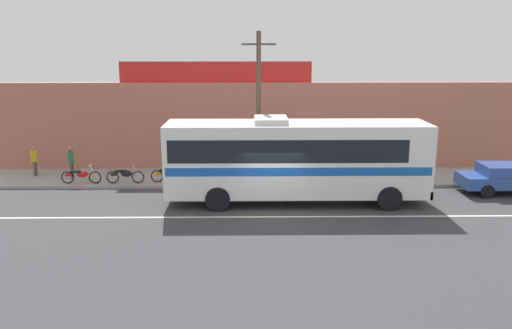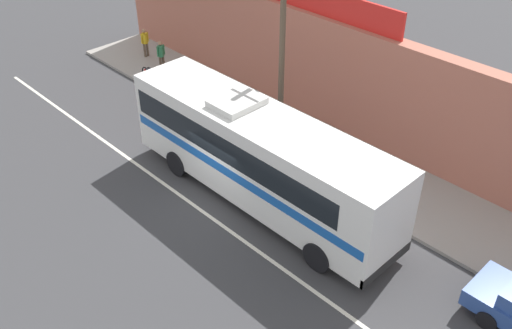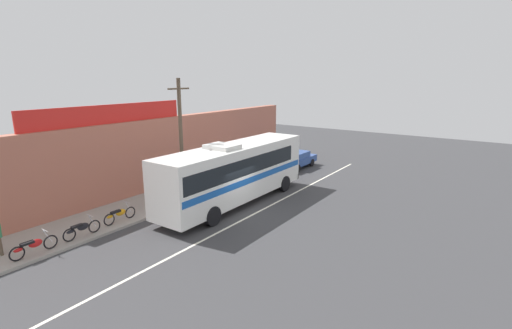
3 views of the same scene
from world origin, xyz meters
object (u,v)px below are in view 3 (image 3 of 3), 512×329
motorcycle_green (119,214)px  intercity_bus (234,170)px  motorcycle_purple (81,228)px  utility_pole (181,139)px  parked_car (296,159)px  pedestrian_far_right (149,191)px  motorcycle_orange (33,245)px

motorcycle_green → intercity_bus: bearing=-25.9°
motorcycle_green → motorcycle_purple: (-2.15, -0.16, 0.00)m
utility_pole → parked_car: bearing=-7.0°
pedestrian_far_right → intercity_bus: bearing=-45.9°
parked_car → motorcycle_orange: 20.32m
motorcycle_purple → pedestrian_far_right: (4.63, 0.84, 0.51)m
intercity_bus → motorcycle_orange: bearing=165.3°
utility_pole → pedestrian_far_right: utility_pole is taller
parked_car → motorcycle_green: parked_car is taller
utility_pole → motorcycle_orange: 9.33m
utility_pole → intercity_bus: bearing=-61.0°
motorcycle_green → utility_pole: bearing=-1.8°
intercity_bus → utility_pole: 3.63m
intercity_bus → utility_pole: (-1.52, 2.74, 1.84)m
intercity_bus → motorcycle_green: size_ratio=6.00×
utility_pole → motorcycle_orange: bearing=-179.6°
parked_car → intercity_bus: bearing=-172.5°
motorcycle_purple → pedestrian_far_right: 4.73m
intercity_bus → parked_car: (10.04, 1.32, -1.33)m
intercity_bus → motorcycle_purple: intercity_bus is taller
intercity_bus → motorcycle_green: 6.77m
motorcycle_orange → parked_car: bearing=-3.9°
pedestrian_far_right → motorcycle_green: bearing=-164.6°
parked_car → pedestrian_far_right: size_ratio=2.67×
motorcycle_purple → motorcycle_green: bearing=4.3°
utility_pole → pedestrian_far_right: (-1.94, 0.82, -2.83)m
intercity_bus → motorcycle_orange: intercity_bus is taller
intercity_bus → pedestrian_far_right: bearing=134.1°
motorcycle_green → pedestrian_far_right: bearing=15.4°
motorcycle_orange → pedestrian_far_right: bearing=7.4°
parked_car → motorcycle_purple: 18.18m
intercity_bus → motorcycle_purple: 8.66m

